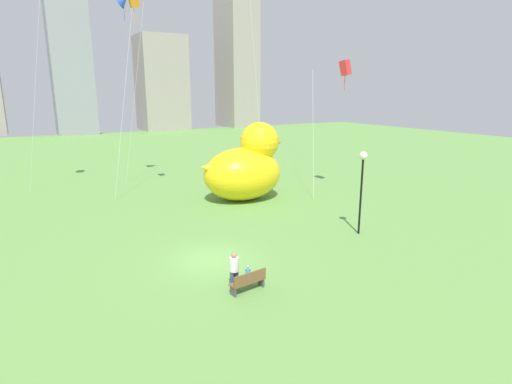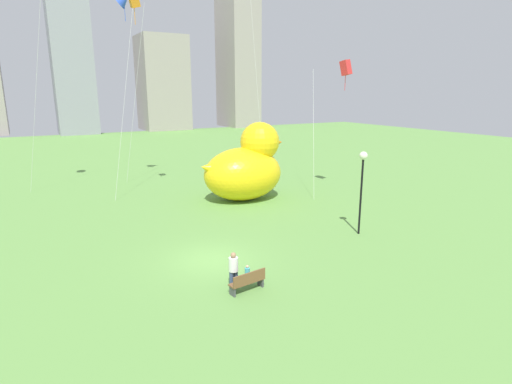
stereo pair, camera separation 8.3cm
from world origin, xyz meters
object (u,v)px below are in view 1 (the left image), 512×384
at_px(kite_red, 345,69).
at_px(person_child, 248,274).
at_px(giant_inflatable_duck, 246,167).
at_px(park_bench, 249,281).
at_px(person_adult, 234,269).
at_px(lamppost, 362,172).
at_px(kite_orange, 133,0).

bearing_deg(kite_red, person_child, -143.19).
height_order(person_child, giant_inflatable_duck, giant_inflatable_duck).
relative_size(park_bench, person_adult, 1.01).
bearing_deg(lamppost, person_adult, -164.86).
relative_size(person_child, lamppost, 0.19).
distance_m(person_child, kite_red, 20.32).
height_order(giant_inflatable_duck, lamppost, giant_inflatable_duck).
bearing_deg(kite_red, kite_orange, 156.96).
height_order(lamppost, kite_red, kite_red).
height_order(giant_inflatable_duck, kite_red, kite_red).
height_order(lamppost, kite_orange, kite_orange).
height_order(park_bench, person_child, person_child).
bearing_deg(giant_inflatable_duck, park_bench, -117.74).
distance_m(park_bench, kite_orange, 22.32).
bearing_deg(kite_red, lamppost, -124.18).
xyz_separation_m(person_child, kite_red, (14.43, 10.80, 9.38)).
bearing_deg(person_child, kite_orange, 89.75).
bearing_deg(person_adult, giant_inflatable_duck, 59.94).
bearing_deg(lamppost, person_child, -163.85).
height_order(person_adult, kite_orange, kite_orange).
height_order(person_child, kite_red, kite_red).
height_order(person_adult, giant_inflatable_duck, giant_inflatable_duck).
xyz_separation_m(person_adult, kite_red, (15.10, 10.82, 8.98)).
height_order(park_bench, kite_red, kite_red).
xyz_separation_m(person_child, kite_orange, (0.07, 16.91, 13.87)).
distance_m(park_bench, kite_red, 20.82).
xyz_separation_m(park_bench, person_adult, (-0.40, 0.54, 0.43)).
relative_size(giant_inflatable_duck, lamppost, 1.46).
bearing_deg(lamppost, kite_orange, 121.41).
bearing_deg(person_adult, lamppost, 15.14).
bearing_deg(person_child, lamppost, 16.15).
bearing_deg(giant_inflatable_duck, kite_orange, 148.98).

